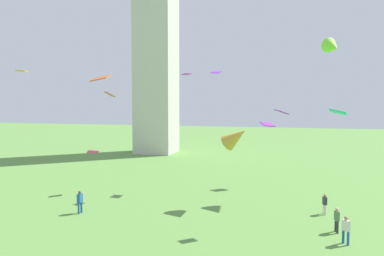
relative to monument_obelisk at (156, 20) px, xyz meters
The scene contains 16 objects.
monument_obelisk is the anchor object (origin of this frame).
person_0 49.94m from the monument_obelisk, 55.05° to the right, with size 0.50×0.53×1.77m.
person_1 41.75m from the monument_obelisk, 79.78° to the right, with size 0.28×0.56×1.82m.
person_2 45.06m from the monument_obelisk, 50.71° to the right, with size 0.35×0.49×1.61m.
person_3 48.23m from the monument_obelisk, 53.76° to the right, with size 0.34×0.52×1.70m.
kite_flying_0 34.31m from the monument_obelisk, 82.32° to the right, with size 1.22×1.18×0.53m.
kite_flying_1 33.10m from the monument_obelisk, 46.43° to the right, with size 1.67×1.67×0.56m.
kite_flying_2 38.92m from the monument_obelisk, 59.31° to the right, with size 2.83×2.20×2.33m.
kite_flying_3 31.12m from the monument_obelisk, 64.34° to the right, with size 0.94×1.11×0.16m.
kite_flying_4 47.94m from the monument_obelisk, 56.82° to the right, with size 1.07×0.91×0.41m.
kite_flying_5 29.21m from the monument_obelisk, 56.96° to the right, with size 0.95×1.29×0.36m.
kite_flying_6 43.02m from the monument_obelisk, 57.58° to the right, with size 1.09×1.09×0.39m.
kite_flying_7 36.11m from the monument_obelisk, 77.65° to the right, with size 1.52×1.02×0.64m.
kite_flying_8 36.69m from the monument_obelisk, 88.22° to the right, with size 1.09×1.28×0.11m.
kite_flying_9 36.17m from the monument_obelisk, 42.25° to the right, with size 2.08×2.64×1.92m.
kite_flying_10 42.71m from the monument_obelisk, 74.29° to the right, with size 0.98×1.02×0.39m.
Camera 1 is at (5.48, -10.46, 8.91)m, focal length 36.03 mm.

